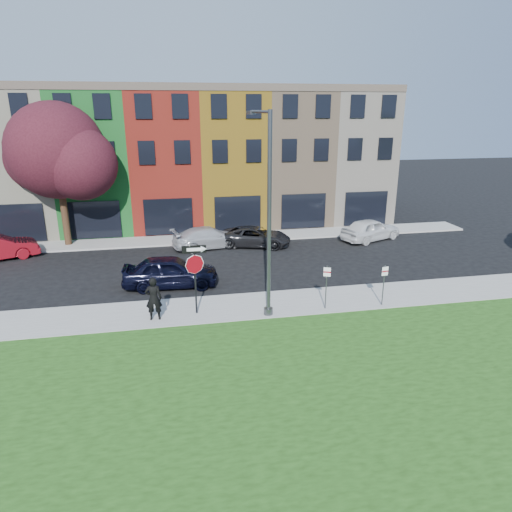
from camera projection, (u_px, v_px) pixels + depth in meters
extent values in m
plane|color=black|center=(297.00, 335.00, 18.82)|extent=(120.00, 120.00, 0.00)
cube|color=gray|center=(320.00, 301.00, 21.96)|extent=(40.00, 3.00, 0.12)
cube|color=gray|center=(199.00, 239.00, 32.26)|extent=(40.00, 2.40, 0.12)
cube|color=beige|center=(31.00, 162.00, 34.37)|extent=(5.00, 10.00, 10.00)
cube|color=green|center=(100.00, 161.00, 35.26)|extent=(5.00, 10.00, 10.00)
cube|color=red|center=(165.00, 159.00, 36.16)|extent=(5.00, 10.00, 10.00)
cube|color=#BF8C21|center=(228.00, 158.00, 37.05)|extent=(5.00, 10.00, 10.00)
cube|color=#92795E|center=(287.00, 157.00, 37.95)|extent=(5.00, 10.00, 10.00)
cube|color=beige|center=(344.00, 156.00, 38.84)|extent=(5.00, 10.00, 10.00)
cube|color=black|center=(204.00, 215.00, 32.97)|extent=(30.00, 0.12, 2.60)
cylinder|color=black|center=(195.00, 281.00, 20.06)|extent=(0.08, 0.08, 3.10)
cylinder|color=white|center=(195.00, 264.00, 19.80)|extent=(0.89, 0.04, 0.89)
cylinder|color=maroon|center=(195.00, 264.00, 19.78)|extent=(0.85, 0.03, 0.85)
cube|color=black|center=(194.00, 249.00, 19.59)|extent=(1.05, 0.06, 0.34)
cube|color=white|center=(194.00, 250.00, 19.56)|extent=(0.66, 0.03, 0.14)
imported|color=black|center=(154.00, 299.00, 19.63)|extent=(0.72, 0.49, 1.95)
imported|color=black|center=(170.00, 272.00, 23.64)|extent=(2.47, 5.07, 1.66)
imported|color=#AFB0B4|center=(209.00, 238.00, 30.27)|extent=(4.13, 5.72, 1.40)
imported|color=black|center=(255.00, 237.00, 30.66)|extent=(4.84, 5.95, 1.31)
imported|color=white|center=(371.00, 229.00, 31.99)|extent=(5.05, 5.84, 1.55)
cylinder|color=#494C4F|center=(269.00, 219.00, 19.05)|extent=(0.18, 0.18, 8.75)
cylinder|color=#494C4F|center=(268.00, 311.00, 20.36)|extent=(0.40, 0.40, 0.30)
cylinder|color=#494C4F|center=(261.00, 112.00, 18.61)|extent=(0.49, 1.99, 0.12)
cube|color=#494C4F|center=(251.00, 113.00, 19.59)|extent=(0.35, 0.59, 0.16)
cylinder|color=#494C4F|center=(326.00, 287.00, 20.71)|extent=(0.05, 0.05, 2.07)
cube|color=white|center=(327.00, 272.00, 20.45)|extent=(0.30, 0.14, 0.42)
cube|color=maroon|center=(327.00, 272.00, 20.43)|extent=(0.30, 0.13, 0.06)
cylinder|color=#494C4F|center=(383.00, 285.00, 21.08)|extent=(0.05, 0.05, 1.96)
cube|color=white|center=(385.00, 271.00, 20.83)|extent=(0.32, 0.06, 0.42)
cube|color=maroon|center=(385.00, 271.00, 20.81)|extent=(0.32, 0.06, 0.06)
cylinder|color=black|center=(65.00, 215.00, 30.21)|extent=(0.44, 0.44, 4.07)
sphere|color=black|center=(56.00, 151.00, 28.91)|extent=(6.09, 6.09, 6.09)
sphere|color=black|center=(80.00, 164.00, 28.57)|extent=(4.57, 4.57, 4.57)
sphere|color=black|center=(39.00, 159.00, 29.85)|extent=(4.26, 4.26, 4.26)
sphere|color=black|center=(61.00, 133.00, 29.20)|extent=(3.65, 3.65, 3.65)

